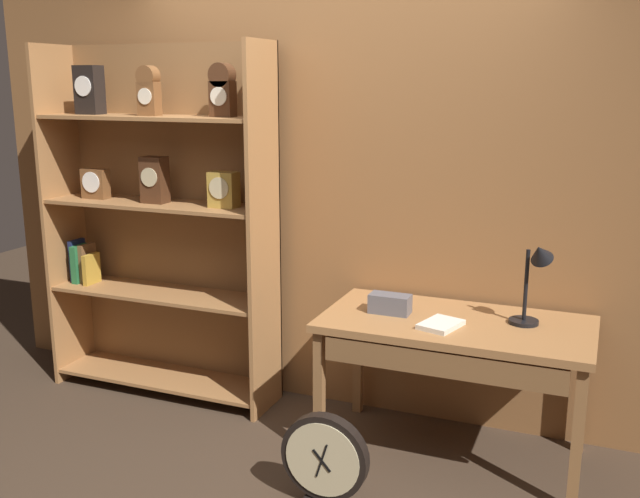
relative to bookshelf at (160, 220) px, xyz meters
The scene contains 7 objects.
back_wood_panel 1.13m from the bookshelf, 12.71° to the left, with size 4.80×0.05×2.60m, color brown.
bookshelf is the anchor object (origin of this frame).
workbench 1.93m from the bookshelf, ahead, with size 1.35×0.71×0.74m.
desk_lamp 2.24m from the bookshelf, ahead, with size 0.21×0.21×0.45m.
toolbox_small 1.57m from the bookshelf, ahead, with size 0.21×0.11×0.10m, color #595960.
open_repair_manual 1.88m from the bookshelf, ahead, with size 0.16×0.22×0.03m, color silver.
round_clock_large 1.88m from the bookshelf, 30.88° to the right, with size 0.42×0.11×0.46m.
Camera 1 is at (1.45, -2.58, 1.92)m, focal length 40.27 mm.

